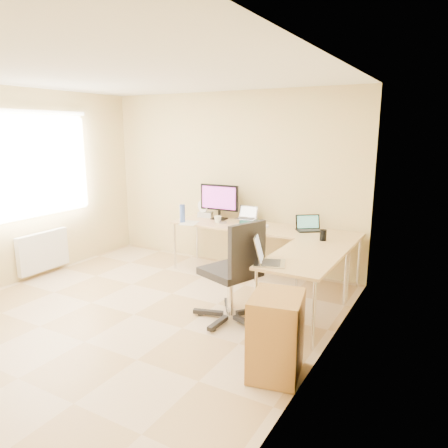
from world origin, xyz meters
The scene contains 25 objects.
floor centered at (0.00, 0.00, 0.00)m, with size 4.50×4.50×0.00m, color #CCAF8C.
ceiling centered at (0.00, 0.00, 2.60)m, with size 4.50×4.50×0.00m, color white.
wall_back centered at (0.00, 2.25, 1.30)m, with size 4.50×4.50×0.00m, color #CDC07F.
wall_left centered at (-2.10, 0.00, 1.30)m, with size 4.50×4.50×0.00m, color #CDC07F.
wall_right centered at (2.10, 0.00, 1.30)m, with size 4.50×4.50×0.00m, color #CDC07F.
desk_main centered at (0.72, 1.85, 0.36)m, with size 2.65×0.70×0.73m, color tan.
desk_return centered at (1.70, 0.85, 0.36)m, with size 0.70×1.30×0.73m, color tan.
monitor centered at (-0.05, 2.01, 0.99)m, with size 0.62×0.20×0.53m, color black.
book_stack centered at (0.45, 2.00, 0.76)m, with size 0.22×0.30×0.05m, color #215852.
laptop_center centered at (0.41, 1.99, 0.87)m, with size 0.29×0.22×0.19m, color silver.
laptop_black centered at (1.37, 1.96, 0.83)m, with size 0.33×0.24×0.21m, color black.
keyboard centered at (0.59, 1.81, 0.74)m, with size 0.46×0.13×0.02m, color silver.
mouse centered at (0.65, 1.55, 0.75)m, with size 0.11×0.07×0.04m, color silver.
mug centered at (0.06, 1.78, 0.78)m, with size 0.11×0.11×0.10m, color white.
cd_stack centered at (0.14, 1.79, 0.74)m, with size 0.11×0.11×0.03m, color #A7A1C1.
water_bottle centered at (-0.40, 1.55, 0.86)m, with size 0.08×0.08×0.26m, color #405DAE.
papers centered at (-0.28, 1.55, 0.73)m, with size 0.23×0.32×0.01m, color beige.
white_box centered at (-0.32, 2.05, 0.77)m, with size 0.21×0.16×0.08m, color silver.
desk_fan centered at (-0.34, 2.05, 0.85)m, with size 0.19×0.19×0.24m, color white.
black_cup centered at (1.68, 1.55, 0.80)m, with size 0.08×0.08×0.14m, color black.
laptop_return centered at (1.48, 0.39, 0.85)m, with size 0.28×0.36×0.24m, color #A8A9AD.
office_chair centered at (0.99, 0.46, 0.50)m, with size 0.68×0.68×1.14m, color black.
cabinet centered at (1.85, -0.30, 0.36)m, with size 0.41×0.51×0.71m, color #8D603E.
radiator centered at (-2.03, 0.40, 0.35)m, with size 0.09×0.80×0.55m, color white.
window centered at (-2.05, 0.40, 1.55)m, with size 0.10×1.80×1.40m, color white.
Camera 1 is at (3.07, -3.32, 2.05)m, focal length 33.66 mm.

